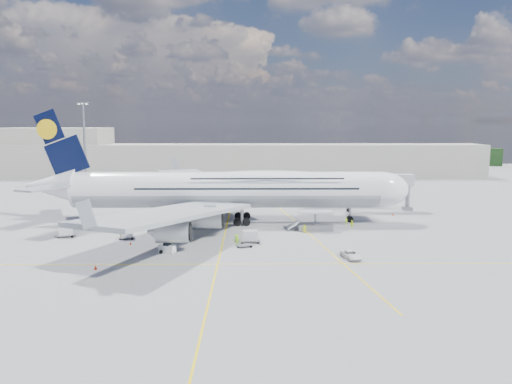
{
  "coord_description": "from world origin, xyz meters",
  "views": [
    {
      "loc": [
        4.94,
        -89.93,
        20.5
      ],
      "look_at": [
        5.8,
        8.0,
        6.55
      ],
      "focal_mm": 35.0,
      "sensor_mm": 36.0,
      "label": 1
    }
  ],
  "objects_px": {
    "dolly_row_a": "(127,234)",
    "dolly_back": "(66,231)",
    "dolly_nose_near": "(245,245)",
    "catering_truck_inner": "(198,204)",
    "cone_wing_right_outer": "(96,267)",
    "service_van": "(351,255)",
    "cone_nose": "(393,214)",
    "cone_tail": "(81,224)",
    "dolly_row_b": "(183,239)",
    "catering_truck_outer": "(163,195)",
    "crew_loader": "(352,224)",
    "baggage_tug": "(167,248)",
    "jet_bridge": "(362,182)",
    "dolly_nose_far": "(250,236)",
    "cone_wing_left_inner": "(182,211)",
    "crew_nose": "(346,221)",
    "light_mast": "(85,148)",
    "cone_wing_right_inner": "(130,243)",
    "cone_wing_left_outer": "(169,202)",
    "cargo_loader": "(314,223)",
    "crew_wing": "(121,234)",
    "airliner": "(229,189)",
    "dolly_row_c": "(162,231)",
    "crew_van": "(305,229)",
    "crew_tug": "(237,240)"
  },
  "relations": [
    {
      "from": "cone_nose",
      "to": "dolly_row_b",
      "type": "bearing_deg",
      "value": -151.91
    },
    {
      "from": "cone_wing_right_outer",
      "to": "crew_nose",
      "type": "bearing_deg",
      "value": 36.05
    },
    {
      "from": "crew_wing",
      "to": "cone_wing_left_outer",
      "type": "distance_m",
      "value": 38.24
    },
    {
      "from": "dolly_back",
      "to": "cone_tail",
      "type": "height_order",
      "value": "dolly_back"
    },
    {
      "from": "dolly_nose_near",
      "to": "cone_wing_left_inner",
      "type": "xyz_separation_m",
      "value": [
        -14.78,
        32.2,
        -0.04
      ]
    },
    {
      "from": "dolly_row_c",
      "to": "light_mast",
      "type": "bearing_deg",
      "value": 119.93
    },
    {
      "from": "dolly_back",
      "to": "crew_tug",
      "type": "bearing_deg",
      "value": -28.48
    },
    {
      "from": "catering_truck_inner",
      "to": "cone_tail",
      "type": "relative_size",
      "value": 11.22
    },
    {
      "from": "jet_bridge",
      "to": "crew_nose",
      "type": "height_order",
      "value": "jet_bridge"
    },
    {
      "from": "crew_loader",
      "to": "cone_wing_right_outer",
      "type": "relative_size",
      "value": 2.67
    },
    {
      "from": "service_van",
      "to": "cone_nose",
      "type": "relative_size",
      "value": 7.04
    },
    {
      "from": "cone_wing_left_inner",
      "to": "crew_nose",
      "type": "bearing_deg",
      "value": -23.49
    },
    {
      "from": "dolly_nose_near",
      "to": "catering_truck_inner",
      "type": "distance_m",
      "value": 32.87
    },
    {
      "from": "dolly_nose_near",
      "to": "service_van",
      "type": "height_order",
      "value": "service_van"
    },
    {
      "from": "crew_loader",
      "to": "dolly_back",
      "type": "bearing_deg",
      "value": -154.56
    },
    {
      "from": "cone_wing_right_outer",
      "to": "cone_tail",
      "type": "distance_m",
      "value": 31.9
    },
    {
      "from": "baggage_tug",
      "to": "cone_wing_right_inner",
      "type": "bearing_deg",
      "value": 165.6
    },
    {
      "from": "dolly_back",
      "to": "light_mast",
      "type": "bearing_deg",
      "value": 87.62
    },
    {
      "from": "dolly_back",
      "to": "catering_truck_outer",
      "type": "height_order",
      "value": "catering_truck_outer"
    },
    {
      "from": "dolly_row_a",
      "to": "dolly_back",
      "type": "distance_m",
      "value": 11.26
    },
    {
      "from": "dolly_nose_far",
      "to": "cone_wing_left_outer",
      "type": "xyz_separation_m",
      "value": [
        -20.65,
        41.68,
        -0.85
      ]
    },
    {
      "from": "dolly_nose_near",
      "to": "crew_nose",
      "type": "relative_size",
      "value": 1.9
    },
    {
      "from": "cone_wing_right_outer",
      "to": "dolly_back",
      "type": "bearing_deg",
      "value": 119.76
    },
    {
      "from": "cargo_loader",
      "to": "dolly_nose_far",
      "type": "relative_size",
      "value": 2.46
    },
    {
      "from": "airliner",
      "to": "jet_bridge",
      "type": "distance_m",
      "value": 31.5
    },
    {
      "from": "dolly_row_b",
      "to": "catering_truck_outer",
      "type": "bearing_deg",
      "value": 108.89
    },
    {
      "from": "dolly_back",
      "to": "dolly_nose_far",
      "type": "xyz_separation_m",
      "value": [
        32.82,
        -4.59,
        0.09
      ]
    },
    {
      "from": "dolly_row_c",
      "to": "cone_wing_left_outer",
      "type": "height_order",
      "value": "cone_wing_left_outer"
    },
    {
      "from": "dolly_back",
      "to": "dolly_nose_far",
      "type": "distance_m",
      "value": 33.14
    },
    {
      "from": "jet_bridge",
      "to": "cone_nose",
      "type": "distance_m",
      "value": 9.72
    },
    {
      "from": "cargo_loader",
      "to": "crew_van",
      "type": "relative_size",
      "value": 5.62
    },
    {
      "from": "cargo_loader",
      "to": "dolly_nose_far",
      "type": "distance_m",
      "value": 15.86
    },
    {
      "from": "crew_nose",
      "to": "cone_nose",
      "type": "distance_m",
      "value": 15.91
    },
    {
      "from": "catering_truck_inner",
      "to": "service_van",
      "type": "relative_size",
      "value": 1.61
    },
    {
      "from": "cone_wing_right_inner",
      "to": "cone_tail",
      "type": "distance_m",
      "value": 20.47
    },
    {
      "from": "dolly_nose_far",
      "to": "light_mast",
      "type": "bearing_deg",
      "value": 126.86
    },
    {
      "from": "baggage_tug",
      "to": "catering_truck_inner",
      "type": "bearing_deg",
      "value": 110.38
    },
    {
      "from": "baggage_tug",
      "to": "dolly_nose_far",
      "type": "bearing_deg",
      "value": 48.17
    },
    {
      "from": "dolly_back",
      "to": "catering_truck_outer",
      "type": "relative_size",
      "value": 0.51
    },
    {
      "from": "crew_nose",
      "to": "baggage_tug",
      "type": "bearing_deg",
      "value": -165.91
    },
    {
      "from": "catering_truck_inner",
      "to": "dolly_row_a",
      "type": "bearing_deg",
      "value": -118.65
    },
    {
      "from": "dolly_row_a",
      "to": "cone_tail",
      "type": "height_order",
      "value": "dolly_row_a"
    },
    {
      "from": "jet_bridge",
      "to": "catering_truck_outer",
      "type": "distance_m",
      "value": 50.21
    },
    {
      "from": "cargo_loader",
      "to": "cone_wing_right_inner",
      "type": "relative_size",
      "value": 17.46
    },
    {
      "from": "catering_truck_inner",
      "to": "crew_nose",
      "type": "relative_size",
      "value": 4.58
    },
    {
      "from": "light_mast",
      "to": "baggage_tug",
      "type": "xyz_separation_m",
      "value": [
        31.67,
        -58.6,
        -12.51
      ]
    },
    {
      "from": "cone_wing_left_inner",
      "to": "cone_tail",
      "type": "height_order",
      "value": "cone_tail"
    },
    {
      "from": "jet_bridge",
      "to": "cone_wing_right_outer",
      "type": "bearing_deg",
      "value": -137.04
    },
    {
      "from": "crew_loader",
      "to": "dolly_row_c",
      "type": "bearing_deg",
      "value": -155.8
    },
    {
      "from": "dolly_nose_far",
      "to": "catering_truck_outer",
      "type": "relative_size",
      "value": 0.51
    }
  ]
}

